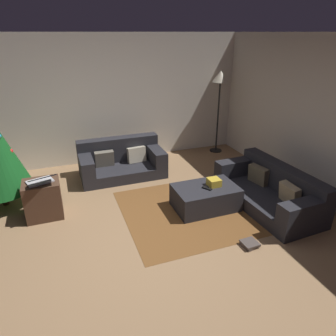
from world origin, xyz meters
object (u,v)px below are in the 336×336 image
at_px(couch_right, 271,191).
at_px(side_table, 43,199).
at_px(ottoman, 205,197).
at_px(book_stack, 250,244).
at_px(tv_remote, 207,188).
at_px(laptop, 41,180).
at_px(couch_left, 121,161).
at_px(corner_lamp, 220,83).
at_px(gift_box, 214,182).

height_order(couch_right, side_table, couch_right).
relative_size(couch_right, ottoman, 1.90).
bearing_deg(couch_right, book_stack, 128.68).
distance_m(ottoman, tv_remote, 0.21).
distance_m(couch_right, laptop, 3.55).
bearing_deg(couch_right, side_table, 72.45).
bearing_deg(ottoman, book_stack, -83.80).
relative_size(couch_left, couch_right, 0.85).
relative_size(tv_remote, corner_lamp, 0.09).
distance_m(couch_right, ottoman, 1.08).
xyz_separation_m(tv_remote, side_table, (-2.39, 0.70, -0.09)).
bearing_deg(side_table, couch_left, 37.61).
bearing_deg(ottoman, side_table, 165.22).
xyz_separation_m(gift_box, laptop, (-2.53, 0.57, 0.20)).
height_order(tv_remote, side_table, side_table).
relative_size(gift_box, book_stack, 0.80).
relative_size(laptop, book_stack, 2.00).
bearing_deg(tv_remote, corner_lamp, 26.51).
relative_size(couch_left, ottoman, 1.61).
height_order(couch_right, ottoman, couch_right).
bearing_deg(couch_right, tv_remote, 75.87).
bearing_deg(ottoman, couch_right, -14.80).
bearing_deg(book_stack, couch_left, 111.17).
bearing_deg(side_table, gift_box, -13.94).
xyz_separation_m(ottoman, laptop, (-2.39, 0.58, 0.45)).
bearing_deg(couch_left, gift_box, 122.70).
height_order(couch_left, side_table, couch_left).
relative_size(gift_box, laptop, 0.40).
bearing_deg(couch_left, ottoman, 119.32).
relative_size(couch_left, gift_box, 8.30).
distance_m(ottoman, gift_box, 0.28).
height_order(tv_remote, book_stack, tv_remote).
relative_size(side_table, laptop, 1.20).
bearing_deg(tv_remote, laptop, 133.21).
bearing_deg(couch_left, corner_lamp, -168.23).
bearing_deg(side_table, corner_lamp, 22.75).
height_order(book_stack, corner_lamp, corner_lamp).
bearing_deg(laptop, book_stack, -33.53).
height_order(couch_right, tv_remote, couch_right).
bearing_deg(corner_lamp, gift_box, -119.60).
height_order(ottoman, gift_box, gift_box).
height_order(side_table, corner_lamp, corner_lamp).
bearing_deg(tv_remote, book_stack, -114.25).
height_order(couch_right, laptop, laptop).
bearing_deg(book_stack, tv_remote, 97.49).
height_order(couch_left, gift_box, couch_left).
xyz_separation_m(couch_left, couch_right, (2.01, -2.01, -0.02)).
relative_size(ottoman, tv_remote, 6.19).
xyz_separation_m(couch_right, corner_lamp, (0.37, 2.51, 1.32)).
bearing_deg(laptop, gift_box, -12.76).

